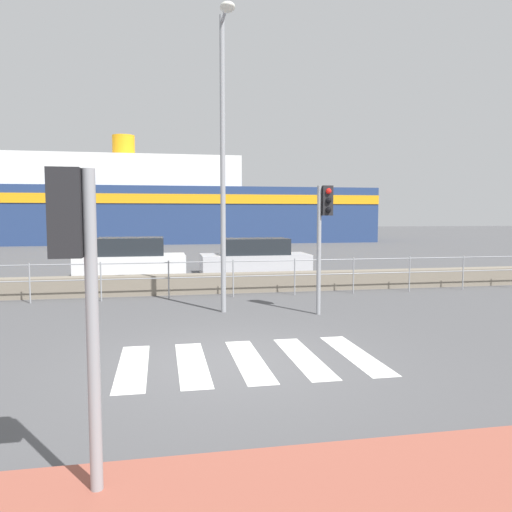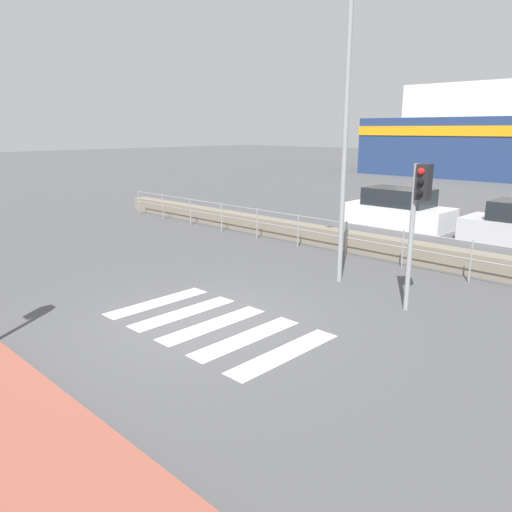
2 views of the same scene
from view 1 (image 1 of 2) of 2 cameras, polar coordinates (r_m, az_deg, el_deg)
name	(u,v)px [view 1 (image 1 of 2)]	position (r m, az deg, el deg)	size (l,w,h in m)	color
ground_plane	(233,361)	(8.08, -2.68, -11.94)	(160.00, 160.00, 0.00)	#4C4C4F
sidewalk_brick	(307,506)	(4.36, 5.90, -26.58)	(24.00, 1.80, 0.12)	#934C3D
crosswalk	(249,360)	(8.12, -0.83, -11.83)	(4.05, 2.40, 0.01)	silver
seawall	(199,284)	(14.82, -6.53, -3.16)	(25.80, 0.55, 0.56)	slate
harbor_fence	(201,273)	(13.90, -6.27, -1.94)	(23.26, 0.04, 1.06)	gray
traffic_light_near	(77,261)	(4.09, -19.83, -0.53)	(0.34, 0.32, 2.68)	gray
traffic_light_far	(324,220)	(11.57, 7.74, 4.05)	(0.34, 0.32, 2.97)	gray
streetlamp	(224,132)	(11.70, -3.71, 13.92)	(0.32, 1.21, 6.84)	gray
ferry_boat	(164,207)	(42.75, -10.49, 5.56)	(33.05, 8.57, 8.74)	navy
parked_car_white	(131,260)	(19.25, -14.09, -0.42)	(4.01, 1.75, 1.46)	silver
parked_car_silver	(255,258)	(19.56, -0.12, -0.29)	(4.22, 1.73, 1.38)	#BCBCC1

